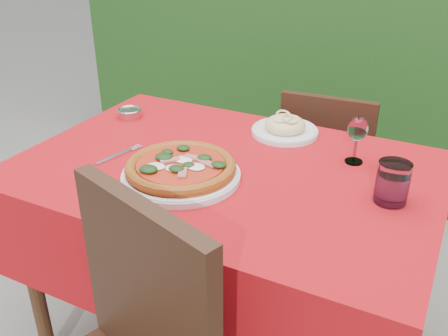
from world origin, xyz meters
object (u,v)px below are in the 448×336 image
at_px(fork, 115,156).
at_px(pizza_plate, 181,170).
at_px(wine_glass, 358,131).
at_px(water_glass, 392,185).
at_px(steel_ramekin, 130,114).
at_px(pasta_plate, 285,128).
at_px(chair_far, 326,169).

bearing_deg(fork, pizza_plate, 6.74).
bearing_deg(wine_glass, water_glass, -52.84).
distance_m(pizza_plate, steel_ramekin, 0.53).
xyz_separation_m(wine_glass, fork, (-0.68, -0.31, -0.10)).
relative_size(pizza_plate, steel_ramekin, 5.02).
bearing_deg(steel_ramekin, pasta_plate, 11.88).
xyz_separation_m(pizza_plate, wine_glass, (0.42, 0.33, 0.08)).
bearing_deg(chair_far, pizza_plate, 70.42).
bearing_deg(pizza_plate, steel_ramekin, 142.62).
bearing_deg(water_glass, wine_glass, 127.16).
bearing_deg(pasta_plate, wine_glass, -22.15).
relative_size(pizza_plate, wine_glass, 2.74).
bearing_deg(steel_ramekin, chair_far, 35.78).
distance_m(chair_far, pasta_plate, 0.47).
bearing_deg(wine_glass, chair_far, 113.30).
height_order(chair_far, water_glass, water_glass).
xyz_separation_m(pizza_plate, water_glass, (0.56, 0.15, 0.02)).
distance_m(pizza_plate, wine_glass, 0.54).
relative_size(chair_far, fork, 4.21).
relative_size(pizza_plate, pasta_plate, 1.78).
xyz_separation_m(chair_far, steel_ramekin, (-0.65, -0.47, 0.30)).
height_order(pizza_plate, wine_glass, wine_glass).
height_order(water_glass, wine_glass, wine_glass).
height_order(pasta_plate, fork, pasta_plate).
distance_m(pasta_plate, steel_ramekin, 0.59).
bearing_deg(pasta_plate, chair_far, 78.01).
bearing_deg(pizza_plate, water_glass, 14.50).
bearing_deg(wine_glass, pizza_plate, -141.29).
relative_size(water_glass, steel_ramekin, 1.40).
bearing_deg(pasta_plate, steel_ramekin, -168.12).
relative_size(wine_glass, steel_ramekin, 1.83).
height_order(wine_glass, fork, wine_glass).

